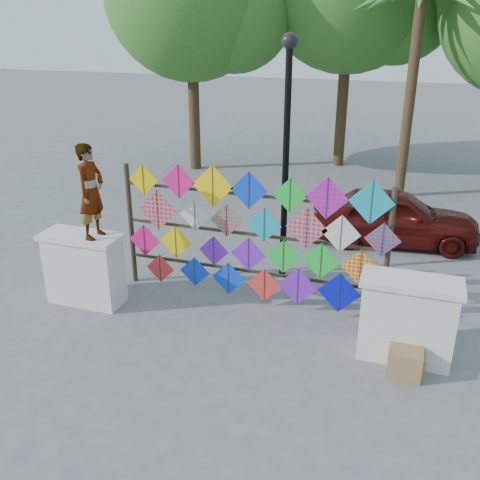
# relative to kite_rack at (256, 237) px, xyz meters

# --- Properties ---
(ground) EXTENTS (80.00, 80.00, 0.00)m
(ground) POSITION_rel_kite_rack_xyz_m (-0.12, -0.73, -1.23)
(ground) COLOR gray
(ground) RESTS_ON ground
(parapet_left) EXTENTS (1.40, 0.65, 1.28)m
(parapet_left) POSITION_rel_kite_rack_xyz_m (-2.82, -0.93, -0.58)
(parapet_left) COLOR white
(parapet_left) RESTS_ON ground
(parapet_right) EXTENTS (1.40, 0.65, 1.28)m
(parapet_right) POSITION_rel_kite_rack_xyz_m (2.58, -0.93, -0.58)
(parapet_right) COLOR white
(parapet_right) RESTS_ON ground
(kite_rack) EXTENTS (4.91, 0.24, 2.43)m
(kite_rack) POSITION_rel_kite_rack_xyz_m (0.00, 0.00, 0.00)
(kite_rack) COLOR #2E2719
(kite_rack) RESTS_ON ground
(palm_tree) EXTENTS (3.62, 3.62, 5.83)m
(palm_tree) POSITION_rel_kite_rack_xyz_m (2.08, 7.27, 3.72)
(palm_tree) COLOR #4A331F
(palm_tree) RESTS_ON ground
(vendor_woman) EXTENTS (0.39, 0.58, 1.58)m
(vendor_woman) POSITION_rel_kite_rack_xyz_m (-2.52, -0.93, 0.84)
(vendor_woman) COLOR #99999E
(vendor_woman) RESTS_ON parapet_left
(sedan) EXTENTS (3.75, 1.83, 1.23)m
(sedan) POSITION_rel_kite_rack_xyz_m (2.12, 3.60, -0.62)
(sedan) COLOR #4E0F0D
(sedan) RESTS_ON ground
(lamppost) EXTENTS (0.28, 0.28, 4.46)m
(lamppost) POSITION_rel_kite_rack_xyz_m (0.18, 1.27, 1.46)
(lamppost) COLOR black
(lamppost) RESTS_ON ground
(cardboard_box_near) EXTENTS (0.47, 0.41, 0.41)m
(cardboard_box_near) POSITION_rel_kite_rack_xyz_m (2.61, -1.36, -1.02)
(cardboard_box_near) COLOR #9E754C
(cardboard_box_near) RESTS_ON ground
(cardboard_box_far) EXTENTS (0.41, 0.38, 0.35)m
(cardboard_box_far) POSITION_rel_kite_rack_xyz_m (2.67, -1.32, -1.06)
(cardboard_box_far) COLOR #9E754C
(cardboard_box_far) RESTS_ON ground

